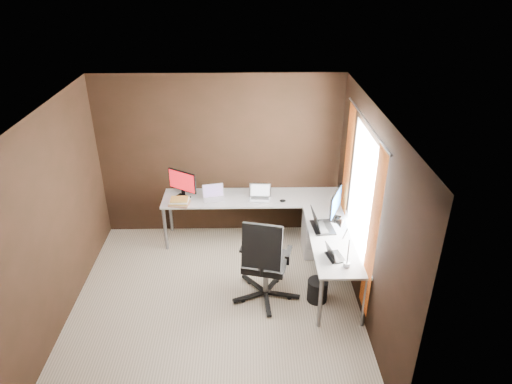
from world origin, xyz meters
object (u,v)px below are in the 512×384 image
laptop_silver (260,196)px  office_chair (265,275)px  drawer_pedestal (317,233)px  monitor_left (182,183)px  book_stack (179,202)px  monitor_right (335,204)px  laptop_black_big (320,225)px  laptop_white (214,196)px  wastebasket (317,290)px  laptop_black_small (333,255)px  desk_lamp (343,238)px

laptop_silver → office_chair: office_chair is taller
drawer_pedestal → monitor_left: bearing=169.4°
laptop_silver → book_stack: laptop_silver is taller
monitor_right → laptop_black_big: monitor_right is taller
laptop_white → wastebasket: 2.06m
laptop_silver → book_stack: bearing=-169.3°
monitor_left → laptop_silver: size_ratio=1.27×
laptop_black_small → drawer_pedestal: bearing=-14.1°
monitor_right → book_stack: bearing=101.9°
drawer_pedestal → book_stack: bearing=175.7°
laptop_white → laptop_silver: laptop_silver is taller
drawer_pedestal → laptop_silver: bearing=160.6°
drawer_pedestal → desk_lamp: desk_lamp is taller
office_chair → wastebasket: size_ratio=4.06×
office_chair → wastebasket: bearing=8.7°
monitor_right → office_chair: (-0.97, -0.72, -0.62)m
drawer_pedestal → desk_lamp: size_ratio=1.05×
laptop_black_small → desk_lamp: bearing=-166.2°
laptop_black_small → wastebasket: 0.65m
drawer_pedestal → laptop_white: (-1.52, 0.31, 0.48)m
laptop_silver → desk_lamp: desk_lamp is taller
laptop_white → office_chair: size_ratio=0.29×
monitor_right → laptop_silver: bearing=82.5°
laptop_silver → laptop_black_big: laptop_black_big is taller
drawer_pedestal → laptop_black_small: bearing=-90.4°
monitor_left → laptop_black_small: (1.97, -1.57, -0.20)m
laptop_black_big → wastebasket: bearing=166.4°
monitor_right → book_stack: 2.22m
laptop_black_big → book_stack: (-1.94, 0.69, -0.01)m
laptop_black_small → monitor_right: bearing=-24.2°
book_stack → office_chair: size_ratio=0.26×
laptop_white → monitor_left: bearing=160.3°
wastebasket → laptop_silver: bearing=116.5°
laptop_black_big → desk_lamp: desk_lamp is taller
desk_lamp → office_chair: (-0.86, 0.28, -0.74)m
drawer_pedestal → wastebasket: 1.11m
drawer_pedestal → laptop_white: laptop_white is taller
drawer_pedestal → wastebasket: size_ratio=2.03×
wastebasket → laptop_white: bearing=134.5°
drawer_pedestal → laptop_black_big: size_ratio=1.46×
desk_lamp → laptop_black_big: bearing=89.8°
office_chair → laptop_black_big: bearing=47.6°
laptop_white → laptop_black_small: 2.14m
monitor_left → office_chair: office_chair is taller
book_stack → office_chair: bearing=-44.7°
laptop_white → desk_lamp: bearing=-57.3°
laptop_white → laptop_black_big: size_ratio=0.84×
laptop_white → wastebasket: size_ratio=1.17×
monitor_right → laptop_black_small: size_ratio=1.69×
office_chair → monitor_left: bearing=143.6°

